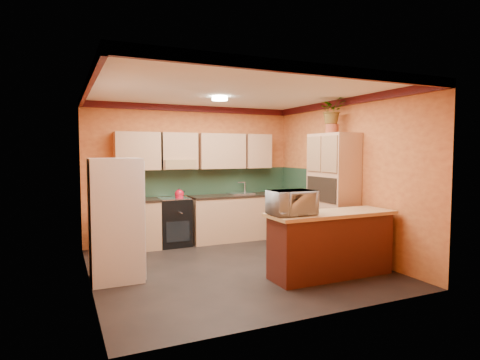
% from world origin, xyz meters
% --- Properties ---
extents(room_shell, '(4.24, 4.24, 2.72)m').
position_xyz_m(room_shell, '(0.02, 0.28, 2.09)').
color(room_shell, black).
rests_on(room_shell, ground).
extents(base_cabinets_back, '(3.65, 0.60, 0.88)m').
position_xyz_m(base_cabinets_back, '(0.15, 1.80, 0.44)').
color(base_cabinets_back, tan).
rests_on(base_cabinets_back, ground).
extents(countertop_back, '(3.65, 0.62, 0.04)m').
position_xyz_m(countertop_back, '(0.15, 1.80, 0.90)').
color(countertop_back, black).
rests_on(countertop_back, base_cabinets_back).
extents(stove, '(0.58, 0.58, 0.91)m').
position_xyz_m(stove, '(-0.48, 1.80, 0.46)').
color(stove, black).
rests_on(stove, ground).
extents(kettle, '(0.21, 0.21, 0.18)m').
position_xyz_m(kettle, '(-0.38, 1.75, 1.00)').
color(kettle, '#AD0B1D').
rests_on(kettle, stove).
extents(sink, '(0.48, 0.40, 0.03)m').
position_xyz_m(sink, '(0.92, 1.80, 0.94)').
color(sink, silver).
rests_on(sink, countertop_back).
extents(base_cabinets_right, '(0.60, 0.80, 0.88)m').
position_xyz_m(base_cabinets_right, '(1.80, 1.06, 0.44)').
color(base_cabinets_right, tan).
rests_on(base_cabinets_right, ground).
extents(countertop_right, '(0.62, 0.80, 0.04)m').
position_xyz_m(countertop_right, '(1.80, 1.06, 0.90)').
color(countertop_right, black).
rests_on(countertop_right, base_cabinets_right).
extents(fridge, '(0.68, 0.66, 1.70)m').
position_xyz_m(fridge, '(-1.75, 0.12, 0.85)').
color(fridge, silver).
rests_on(fridge, ground).
extents(pantry, '(0.48, 0.90, 2.10)m').
position_xyz_m(pantry, '(1.85, -0.01, 1.05)').
color(pantry, tan).
rests_on(pantry, ground).
extents(fern_pot, '(0.22, 0.22, 0.16)m').
position_xyz_m(fern_pot, '(1.85, 0.04, 2.18)').
color(fern_pot, brown).
rests_on(fern_pot, pantry).
extents(fern, '(0.52, 0.49, 0.48)m').
position_xyz_m(fern, '(1.85, 0.04, 2.50)').
color(fern, tan).
rests_on(fern, fern_pot).
extents(breakfast_bar, '(1.80, 0.55, 0.88)m').
position_xyz_m(breakfast_bar, '(1.08, -0.98, 0.44)').
color(breakfast_bar, '#522213').
rests_on(breakfast_bar, ground).
extents(bar_top, '(1.90, 0.65, 0.05)m').
position_xyz_m(bar_top, '(1.08, -0.98, 0.91)').
color(bar_top, tan).
rests_on(bar_top, breakfast_bar).
extents(microwave, '(0.61, 0.41, 0.34)m').
position_xyz_m(microwave, '(0.42, -0.98, 1.10)').
color(microwave, silver).
rests_on(microwave, bar_top).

